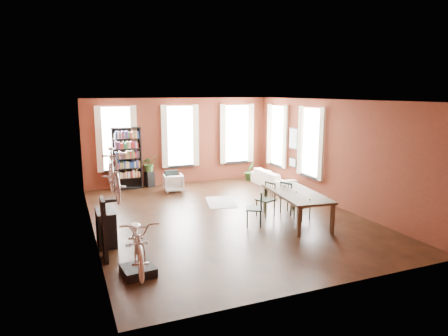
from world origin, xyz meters
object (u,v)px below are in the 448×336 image
dining_table (296,207)px  dining_chair_d (289,197)px  white_armchair (173,182)px  bike_trainer (138,271)px  dining_chair_a (254,209)px  bookshelf (127,158)px  plant_stand (150,179)px  bicycle_floor (137,217)px  dining_chair_c (302,206)px  console_table (106,227)px  dining_chair_b (266,200)px  cream_sofa (273,176)px

dining_table → dining_chair_d: size_ratio=2.52×
white_armchair → bike_trainer: (-2.30, -6.05, -0.25)m
dining_chair_d → bike_trainer: dining_chair_d is taller
dining_table → bike_trainer: size_ratio=4.02×
dining_chair_d → dining_table: bearing=137.6°
dining_chair_a → white_armchair: bearing=-142.2°
dining_table → bookshelf: size_ratio=1.07×
dining_chair_a → bike_trainer: (-3.30, -1.74, -0.37)m
plant_stand → bicycle_floor: bicycle_floor is taller
dining_chair_a → plant_stand: 5.54m
bookshelf → bike_trainer: bookshelf is taller
bookshelf → plant_stand: size_ratio=3.92×
dining_table → dining_chair_c: (0.24, 0.06, -0.01)m
dining_table → white_armchair: (-2.18, 4.43, -0.07)m
dining_table → dining_chair_d: dining_chair_d is taller
dining_table → console_table: same height
dining_chair_c → dining_chair_b: bearing=36.5°
bookshelf → bicycle_floor: size_ratio=1.13×
white_armchair → cream_sofa: 3.62m
white_armchair → cream_sofa: bearing=174.3°
dining_chair_b → dining_chair_d: bearing=66.4°
dining_chair_b → cream_sofa: bearing=127.0°
dining_chair_d → cream_sofa: size_ratio=0.45×
console_table → bicycle_floor: bicycle_floor is taller
dining_chair_c → bicycle_floor: size_ratio=0.40×
dining_chair_a → plant_stand: (-1.62, 5.30, -0.18)m
dining_chair_a → dining_chair_c: bearing=112.7°
dining_chair_a → white_armchair: (-1.00, 4.31, -0.12)m
bike_trainer → bicycle_floor: bicycle_floor is taller
dining_chair_b → dining_chair_c: dining_chair_b is taller
plant_stand → dining_chair_c: bearing=-60.4°
bicycle_floor → cream_sofa: bearing=48.4°
cream_sofa → plant_stand: 4.50m
dining_table → bicycle_floor: size_ratio=1.21×
dining_chair_b → white_armchair: size_ratio=1.40×
bicycle_floor → dining_chair_b: bearing=36.9°
dining_chair_b → dining_chair_a: bearing=-67.6°
bookshelf → console_table: size_ratio=2.75×
white_armchair → bicycle_floor: bearing=75.1°
bookshelf → dining_chair_a: bearing=-65.7°
dining_chair_a → bicycle_floor: 3.77m
dining_chair_a → dining_chair_c: 1.43m
dining_table → bicycle_floor: 4.81m
bookshelf → plant_stand: 1.13m
cream_sofa → plant_stand: (-4.17, 1.70, -0.13)m
plant_stand → bicycle_floor: (-1.65, -7.05, 0.86)m
plant_stand → dining_chair_a: bearing=-73.0°
dining_chair_c → bookshelf: bookshelf is taller
dining_chair_b → dining_chair_d: dining_chair_b is taller
console_table → plant_stand: console_table is taller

